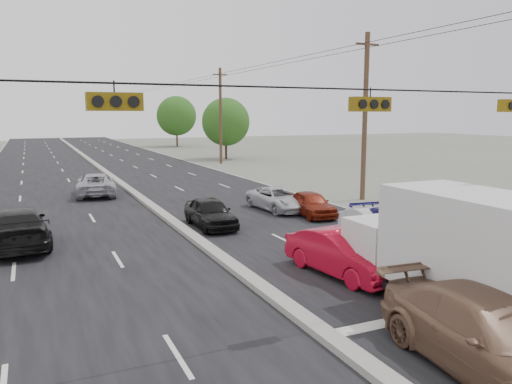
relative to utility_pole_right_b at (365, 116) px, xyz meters
The scene contains 18 objects.
ground 20.18m from the utility_pole_right_b, 129.81° to the right, with size 200.00×200.00×0.00m, color #606356.
road_surface 20.18m from the utility_pole_right_b, 129.81° to the left, with size 20.00×160.00×0.02m, color black.
center_median 20.16m from the utility_pole_right_b, 129.81° to the left, with size 0.50×160.00×0.20m, color gray.
utility_pole_right_b is the anchor object (origin of this frame).
utility_pole_right_c 25.00m from the utility_pole_right_b, 90.00° to the left, with size 1.60×0.30×10.00m.
traffic_signals 18.66m from the utility_pole_right_b, 126.50° to the right, with size 25.00×0.30×0.54m.
tree_right_mid 30.11m from the utility_pole_right_b, 85.24° to the left, with size 5.60×5.60×7.14m.
tree_right_far 55.11m from the utility_pole_right_b, 86.36° to the left, with size 6.40×6.40×8.16m.
box_truck 18.13m from the utility_pole_right_b, 118.90° to the right, with size 2.35×6.52×3.30m.
tan_sedan 21.49m from the utility_pole_right_b, 119.47° to the right, with size 2.22×5.46×1.58m, color brown.
red_sedan 15.81m from the utility_pole_right_b, 128.72° to the right, with size 1.54×4.42×1.46m, color #B50B24.
queue_car_a 12.43m from the utility_pole_right_b, 162.85° to the right, with size 1.62×4.03×1.37m, color black.
queue_car_b 11.37m from the utility_pole_right_b, 123.65° to the right, with size 1.39×3.98×1.31m, color white.
queue_car_c 7.82m from the utility_pole_right_b, behind, with size 2.06×4.46×1.24m, color silver.
queue_car_d 12.00m from the utility_pole_right_b, 119.51° to the right, with size 2.00×4.91×1.42m, color #151054.
queue_car_e 7.75m from the utility_pole_right_b, 150.40° to the right, with size 1.51×3.74×1.27m, color maroon.
oncoming_near 20.01m from the utility_pole_right_b, 169.30° to the right, with size 2.19×5.39×1.56m, color black.
oncoming_far 17.55m from the utility_pole_right_b, 150.55° to the left, with size 2.38×5.16×1.44m, color #A7A8AE.
Camera 1 is at (-6.04, -9.97, 5.21)m, focal length 35.00 mm.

